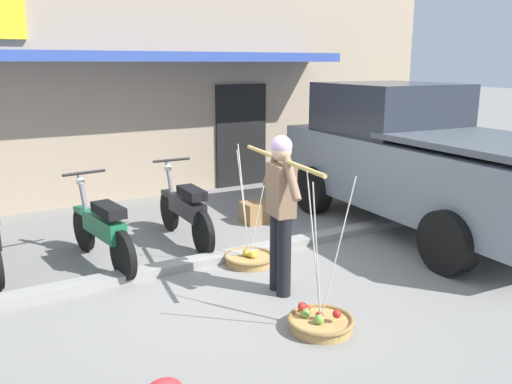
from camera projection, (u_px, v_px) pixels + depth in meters
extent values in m
plane|color=gray|center=(246.00, 281.00, 6.01)|extent=(90.00, 90.00, 0.00)
cube|color=gray|center=(218.00, 258.00, 6.58)|extent=(20.00, 0.24, 0.10)
cylinder|color=black|center=(277.00, 251.00, 5.69)|extent=(0.15, 0.15, 0.86)
cylinder|color=black|center=(284.00, 257.00, 5.53)|extent=(0.15, 0.15, 0.86)
cube|color=#84664C|center=(281.00, 190.00, 5.45)|extent=(0.25, 0.36, 0.54)
sphere|color=#E0B78E|center=(281.00, 151.00, 5.35)|extent=(0.21, 0.21, 0.21)
sphere|color=#D1A8CC|center=(282.00, 146.00, 5.34)|extent=(0.22, 0.22, 0.22)
cylinder|color=#84664C|center=(272.00, 170.00, 5.62)|extent=(0.14, 0.35, 0.43)
cylinder|color=#84664C|center=(292.00, 178.00, 5.19)|extent=(0.14, 0.35, 0.43)
cylinder|color=tan|center=(281.00, 159.00, 5.37)|extent=(0.30, 1.78, 0.04)
cylinder|color=#B2894C|center=(249.00, 260.00, 6.51)|extent=(0.58, 0.58, 0.09)
torus|color=olive|center=(249.00, 256.00, 6.50)|extent=(0.62, 0.62, 0.05)
sphere|color=yellow|center=(253.00, 254.00, 6.44)|extent=(0.10, 0.10, 0.10)
sphere|color=gold|center=(247.00, 253.00, 6.50)|extent=(0.10, 0.10, 0.10)
sphere|color=gold|center=(250.00, 254.00, 6.47)|extent=(0.08, 0.08, 0.08)
cylinder|color=silver|center=(244.00, 201.00, 6.45)|extent=(0.01, 0.28, 1.36)
cylinder|color=silver|center=(243.00, 206.00, 6.22)|extent=(0.24, 0.15, 1.36)
cylinder|color=silver|center=(260.00, 203.00, 6.34)|extent=(0.24, 0.15, 1.36)
cylinder|color=#B2894C|center=(321.00, 325.00, 4.90)|extent=(0.58, 0.58, 0.09)
torus|color=olive|center=(321.00, 320.00, 4.89)|extent=(0.62, 0.62, 0.05)
sphere|color=red|center=(306.00, 309.00, 5.04)|extent=(0.08, 0.08, 0.08)
sphere|color=#72B143|center=(319.00, 319.00, 4.81)|extent=(0.09, 0.09, 0.09)
sphere|color=#659D3C|center=(306.00, 313.00, 4.94)|extent=(0.09, 0.09, 0.09)
sphere|color=red|center=(319.00, 316.00, 4.90)|extent=(0.08, 0.08, 0.08)
sphere|color=red|center=(302.00, 307.00, 4.96)|extent=(0.09, 0.09, 0.09)
sphere|color=red|center=(337.00, 314.00, 4.83)|extent=(0.08, 0.08, 0.08)
cylinder|color=silver|center=(314.00, 246.00, 4.84)|extent=(0.01, 0.28, 1.36)
cylinder|color=silver|center=(317.00, 255.00, 4.62)|extent=(0.24, 0.15, 1.36)
cylinder|color=silver|center=(338.00, 251.00, 4.73)|extent=(0.24, 0.15, 1.36)
cylinder|color=black|center=(84.00, 229.00, 6.92)|extent=(0.15, 0.59, 0.58)
cylinder|color=black|center=(123.00, 256.00, 5.96)|extent=(0.15, 0.59, 0.58)
cube|color=#19663D|center=(82.00, 210.00, 6.86)|extent=(0.17, 0.29, 0.06)
cube|color=#19663D|center=(104.00, 226.00, 6.31)|extent=(0.31, 0.92, 0.24)
cube|color=black|center=(109.00, 210.00, 6.12)|extent=(0.29, 0.58, 0.12)
cylinder|color=slate|center=(84.00, 202.00, 6.75)|extent=(0.10, 0.30, 0.76)
cylinder|color=black|center=(84.00, 173.00, 6.59)|extent=(0.54, 0.10, 0.04)
sphere|color=silver|center=(80.00, 182.00, 6.75)|extent=(0.11, 0.11, 0.11)
cylinder|color=black|center=(169.00, 210.00, 7.80)|extent=(0.09, 0.58, 0.58)
cylinder|color=black|center=(203.00, 233.00, 6.74)|extent=(0.09, 0.58, 0.58)
cube|color=black|center=(169.00, 193.00, 7.73)|extent=(0.15, 0.28, 0.06)
cube|color=black|center=(187.00, 207.00, 7.13)|extent=(0.22, 0.90, 0.24)
cube|color=black|center=(192.00, 193.00, 6.92)|extent=(0.23, 0.57, 0.12)
cylinder|color=slate|center=(171.00, 186.00, 7.62)|extent=(0.07, 0.30, 0.76)
cylinder|color=black|center=(172.00, 160.00, 7.46)|extent=(0.54, 0.05, 0.04)
sphere|color=silver|center=(168.00, 168.00, 7.63)|extent=(0.11, 0.11, 0.11)
cube|color=slate|center=(423.00, 172.00, 7.72)|extent=(2.23, 4.82, 0.96)
cube|color=#282D38|center=(389.00, 108.00, 8.23)|extent=(1.88, 2.00, 0.76)
cube|color=#4A5259|center=(487.00, 142.00, 6.66)|extent=(1.97, 2.47, 0.08)
cylinder|color=black|center=(313.00, 190.00, 8.69)|extent=(0.31, 0.78, 0.76)
cylinder|color=black|center=(403.00, 179.00, 9.51)|extent=(0.31, 0.78, 0.76)
cylinder|color=black|center=(448.00, 242.00, 6.15)|extent=(0.31, 0.78, 0.76)
cube|color=silver|center=(330.00, 168.00, 9.86)|extent=(0.44, 0.05, 0.12)
cube|color=tan|center=(104.00, 77.00, 11.36)|extent=(13.00, 5.00, 4.20)
cube|color=#334CA3|center=(151.00, 57.00, 8.75)|extent=(7.15, 1.00, 0.16)
cube|color=black|center=(241.00, 136.00, 10.47)|extent=(1.10, 0.06, 2.00)
cube|color=olive|center=(257.00, 212.00, 8.18)|extent=(0.44, 0.36, 0.32)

